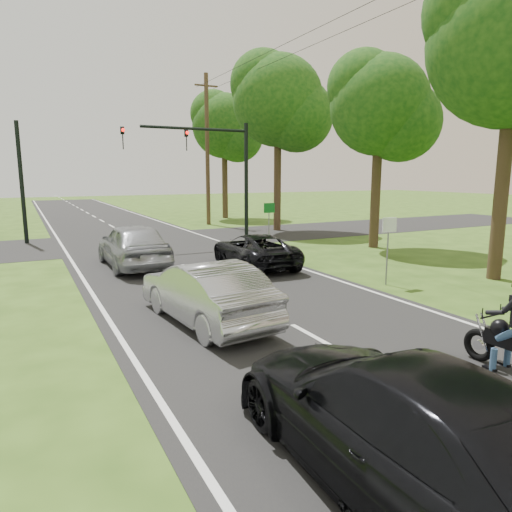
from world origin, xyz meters
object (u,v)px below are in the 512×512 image
Objects in this scene: dark_car_behind at (401,421)px; sign_white at (389,235)px; traffic_signal at (213,160)px; dark_suv at (254,250)px; silver_sedan at (206,292)px; sign_green at (269,214)px; utility_pole_far at (207,150)px; silver_suv at (133,245)px.

sign_white reaches higher than dark_car_behind.
dark_car_behind is 2.43× the size of sign_white.
traffic_signal is at bearing 97.05° from sign_white.
dark_suv is at bearing 118.35° from sign_white.
silver_sedan is 13.36m from traffic_signal.
traffic_signal reaches higher than dark_suv.
traffic_signal is at bearing -103.63° from dark_car_behind.
dark_car_behind is (-0.14, -6.29, 0.02)m from silver_sedan.
dark_suv is 2.10× the size of sign_green.
sign_green is (-1.30, -11.02, -3.49)m from utility_pole_far.
silver_sedan is at bearing -89.06° from dark_car_behind.
traffic_signal is 0.64× the size of utility_pole_far.
silver_suv reaches higher than dark_car_behind.
dark_suv is 0.70× the size of traffic_signal.
dark_car_behind is 2.43× the size of sign_green.
utility_pole_far reaches higher than dark_car_behind.
silver_sedan is 21.85m from utility_pole_far.
silver_suv is at bearing -88.16° from dark_car_behind.
sign_white is 8.00m from sign_green.
silver_sedan is at bearing -126.57° from sign_green.
silver_suv is at bearing -95.49° from silver_sedan.
traffic_signal is (1.04, 6.57, 3.50)m from dark_suv.
sign_green reaches higher than silver_sedan.
silver_suv is at bearing -23.46° from dark_suv.
silver_sedan is (-3.99, -5.33, 0.11)m from dark_suv.
traffic_signal is 4.24m from sign_green.
dark_suv is at bearing 152.95° from silver_suv.
utility_pole_far reaches higher than sign_green.
utility_pole_far reaches higher than sign_white.
sign_green is (6.59, 8.89, 0.86)m from silver_sedan.
utility_pole_far is at bearing 70.32° from traffic_signal.
dark_car_behind is at bearing -113.92° from sign_green.
silver_sedan is at bearing 56.29° from dark_suv.
utility_pole_far is (2.86, 8.00, 0.95)m from traffic_signal.
utility_pole_far is (3.90, 14.57, 4.45)m from dark_suv.
dark_car_behind is at bearing -105.87° from traffic_signal.
silver_suv reaches higher than silver_sedan.
traffic_signal is 11.39m from sign_white.
utility_pole_far is at bearing 85.49° from sign_white.
dark_car_behind is 16.63m from sign_green.
dark_car_behind reaches higher than silver_sedan.
dark_car_behind is 0.52× the size of utility_pole_far.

